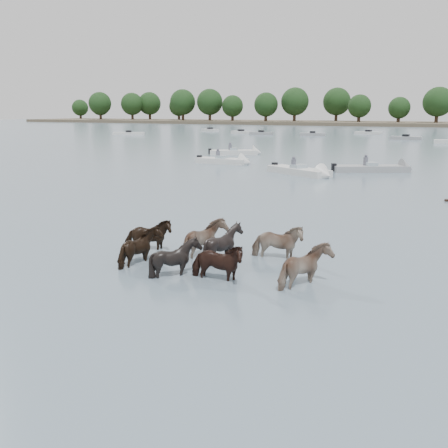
% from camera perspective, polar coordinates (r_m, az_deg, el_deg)
% --- Properties ---
extents(ground, '(400.00, 400.00, 0.00)m').
position_cam_1_polar(ground, '(14.62, -8.28, -5.43)').
color(ground, '#4C5F6E').
rests_on(ground, ground).
extents(shoreline, '(160.00, 30.00, 1.00)m').
position_cam_1_polar(shoreline, '(179.28, -0.51, 12.02)').
color(shoreline, '#4C4233').
rests_on(shoreline, ground).
extents(pony_herd, '(7.32, 3.96, 1.46)m').
position_cam_1_polar(pony_herd, '(14.75, -1.40, -3.34)').
color(pony_herd, black).
rests_on(pony_herd, ground).
extents(motorboat_a, '(5.22, 1.61, 1.92)m').
position_cam_1_polar(motorboat_a, '(43.13, 0.66, 7.44)').
color(motorboat_a, silver).
rests_on(motorboat_a, ground).
extents(motorboat_b, '(5.81, 4.17, 1.92)m').
position_cam_1_polar(motorboat_b, '(35.98, 9.69, 6.06)').
color(motorboat_b, silver).
rests_on(motorboat_b, ground).
extents(motorboat_c, '(6.26, 4.34, 1.92)m').
position_cam_1_polar(motorboat_c, '(39.63, 18.06, 6.25)').
color(motorboat_c, gray).
rests_on(motorboat_c, ground).
extents(motorboat_f, '(5.65, 3.91, 1.92)m').
position_cam_1_polar(motorboat_f, '(52.38, 1.99, 8.47)').
color(motorboat_f, silver).
rests_on(motorboat_f, ground).
extents(distant_flotilla, '(103.23, 27.24, 0.93)m').
position_cam_1_polar(distant_flotilla, '(87.36, 21.00, 9.59)').
color(distant_flotilla, silver).
rests_on(distant_flotilla, ground).
extents(treeline, '(152.03, 21.83, 12.04)m').
position_cam_1_polar(treeline, '(179.08, -0.70, 14.04)').
color(treeline, '#382619').
rests_on(treeline, ground).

